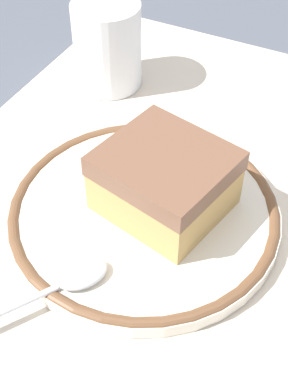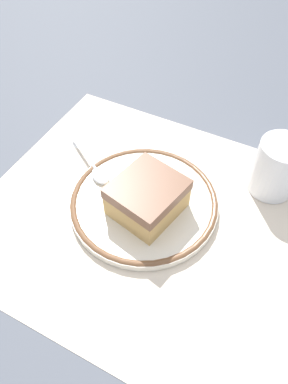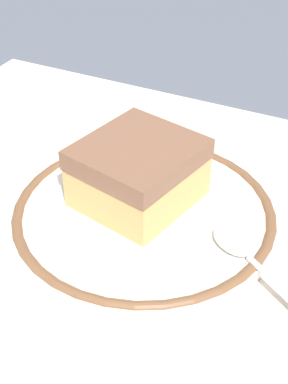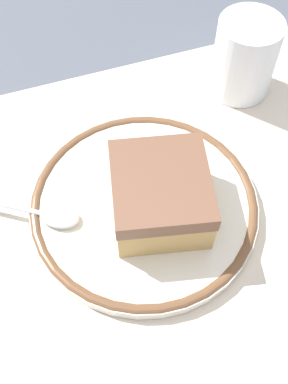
{
  "view_description": "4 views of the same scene",
  "coord_description": "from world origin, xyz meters",
  "views": [
    {
      "loc": [
        0.31,
        0.13,
        0.35
      ],
      "look_at": [
        0.04,
        -0.01,
        0.03
      ],
      "focal_mm": 51.26,
      "sensor_mm": 36.0,
      "label": 1
    },
    {
      "loc": [
        -0.12,
        0.29,
        0.45
      ],
      "look_at": [
        0.04,
        -0.01,
        0.03
      ],
      "focal_mm": 33.19,
      "sensor_mm": 36.0,
      "label": 2
    },
    {
      "loc": [
        0.21,
        -0.36,
        0.33
      ],
      "look_at": [
        0.04,
        -0.01,
        0.03
      ],
      "focal_mm": 53.71,
      "sensor_mm": 36.0,
      "label": 3
    },
    {
      "loc": [
        0.11,
        0.21,
        0.41
      ],
      "look_at": [
        0.04,
        -0.01,
        0.03
      ],
      "focal_mm": 43.35,
      "sensor_mm": 36.0,
      "label": 4
    }
  ],
  "objects": [
    {
      "name": "ground_plane",
      "position": [
        0.0,
        0.0,
        0.0
      ],
      "size": [
        2.4,
        2.4,
        0.0
      ],
      "primitive_type": "plane",
      "color": "#4C515B"
    },
    {
      "name": "placemat",
      "position": [
        0.0,
        0.0,
        0.0
      ],
      "size": [
        0.55,
        0.44,
        0.0
      ],
      "primitive_type": "cube",
      "color": "beige",
      "rests_on": "ground_plane"
    },
    {
      "name": "plate",
      "position": [
        0.04,
        -0.01,
        0.01
      ],
      "size": [
        0.23,
        0.23,
        0.02
      ],
      "color": "silver",
      "rests_on": "placemat"
    },
    {
      "name": "cake_slice",
      "position": [
        0.02,
        -0.0,
        0.04
      ],
      "size": [
        0.11,
        0.11,
        0.06
      ],
      "color": "tan",
      "rests_on": "plate"
    },
    {
      "name": "spoon",
      "position": [
        0.13,
        -0.03,
        0.02
      ],
      "size": [
        0.13,
        0.09,
        0.01
      ],
      "color": "silver",
      "rests_on": "plate"
    },
    {
      "name": "cup",
      "position": [
        -0.13,
        -0.14,
        0.04
      ],
      "size": [
        0.07,
        0.07,
        0.09
      ],
      "color": "white",
      "rests_on": "placemat"
    }
  ]
}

